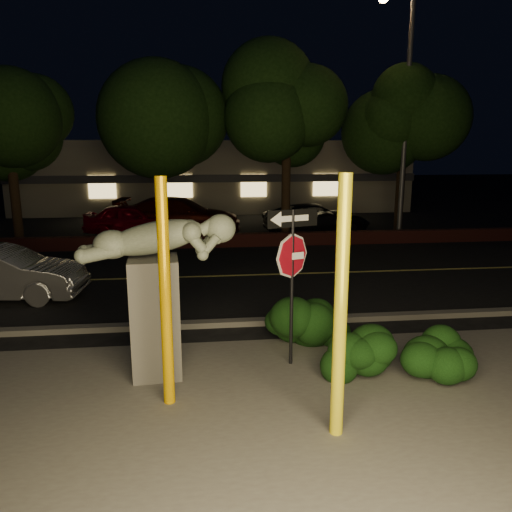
{
  "coord_description": "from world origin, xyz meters",
  "views": [
    {
      "loc": [
        -1.05,
        -7.09,
        3.74
      ],
      "look_at": [
        0.07,
        2.46,
        1.6
      ],
      "focal_mm": 35.0,
      "sensor_mm": 36.0,
      "label": 1
    }
  ],
  "objects_px": {
    "signpost": "(292,256)",
    "parked_car_darkred": "(179,215)",
    "yellow_pole_right": "(341,311)",
    "yellow_pole_left": "(165,295)",
    "sculpture": "(157,279)",
    "streetlight": "(402,98)",
    "silver_sedan": "(0,273)",
    "parked_car_red": "(132,219)",
    "parked_car_dark": "(316,219)"
  },
  "relations": [
    {
      "from": "yellow_pole_right",
      "to": "sculpture",
      "type": "distance_m",
      "value": 3.18
    },
    {
      "from": "sculpture",
      "to": "parked_car_darkred",
      "type": "distance_m",
      "value": 13.96
    },
    {
      "from": "yellow_pole_left",
      "to": "sculpture",
      "type": "xyz_separation_m",
      "value": [
        -0.19,
        0.98,
        -0.02
      ]
    },
    {
      "from": "streetlight",
      "to": "parked_car_dark",
      "type": "height_order",
      "value": "streetlight"
    },
    {
      "from": "streetlight",
      "to": "parked_car_red",
      "type": "height_order",
      "value": "streetlight"
    },
    {
      "from": "silver_sedan",
      "to": "parked_car_dark",
      "type": "xyz_separation_m",
      "value": [
        9.96,
        8.44,
        -0.02
      ]
    },
    {
      "from": "streetlight",
      "to": "silver_sedan",
      "type": "height_order",
      "value": "streetlight"
    },
    {
      "from": "parked_car_darkred",
      "to": "streetlight",
      "type": "bearing_deg",
      "value": -99.49
    },
    {
      "from": "sculpture",
      "to": "silver_sedan",
      "type": "bearing_deg",
      "value": 127.96
    },
    {
      "from": "silver_sedan",
      "to": "parked_car_dark",
      "type": "relative_size",
      "value": 0.87
    },
    {
      "from": "streetlight",
      "to": "parked_car_darkred",
      "type": "relative_size",
      "value": 1.75
    },
    {
      "from": "signpost",
      "to": "yellow_pole_right",
      "type": "bearing_deg",
      "value": -102.59
    },
    {
      "from": "yellow_pole_left",
      "to": "parked_car_dark",
      "type": "height_order",
      "value": "yellow_pole_left"
    },
    {
      "from": "silver_sedan",
      "to": "parked_car_red",
      "type": "relative_size",
      "value": 1.02
    },
    {
      "from": "yellow_pole_right",
      "to": "signpost",
      "type": "bearing_deg",
      "value": 95.26
    },
    {
      "from": "silver_sedan",
      "to": "parked_car_darkred",
      "type": "bearing_deg",
      "value": -17.67
    },
    {
      "from": "sculpture",
      "to": "silver_sedan",
      "type": "xyz_separation_m",
      "value": [
        -4.19,
        4.68,
        -0.99
      ]
    },
    {
      "from": "streetlight",
      "to": "parked_car_darkred",
      "type": "height_order",
      "value": "streetlight"
    },
    {
      "from": "yellow_pole_right",
      "to": "streetlight",
      "type": "xyz_separation_m",
      "value": [
        6.16,
        13.44,
        3.81
      ]
    },
    {
      "from": "parked_car_dark",
      "to": "yellow_pole_left",
      "type": "bearing_deg",
      "value": 155.79
    },
    {
      "from": "yellow_pole_left",
      "to": "signpost",
      "type": "relative_size",
      "value": 1.23
    },
    {
      "from": "parked_car_dark",
      "to": "streetlight",
      "type": "bearing_deg",
      "value": -124.2
    },
    {
      "from": "parked_car_dark",
      "to": "sculpture",
      "type": "bearing_deg",
      "value": 153.63
    },
    {
      "from": "sculpture",
      "to": "parked_car_darkred",
      "type": "height_order",
      "value": "sculpture"
    },
    {
      "from": "streetlight",
      "to": "parked_car_dark",
      "type": "xyz_separation_m",
      "value": [
        -2.82,
        1.73,
        -4.88
      ]
    },
    {
      "from": "silver_sedan",
      "to": "parked_car_dark",
      "type": "height_order",
      "value": "silver_sedan"
    },
    {
      "from": "yellow_pole_left",
      "to": "silver_sedan",
      "type": "relative_size",
      "value": 0.83
    },
    {
      "from": "yellow_pole_left",
      "to": "yellow_pole_right",
      "type": "bearing_deg",
      "value": -25.78
    },
    {
      "from": "parked_car_red",
      "to": "parked_car_darkred",
      "type": "height_order",
      "value": "parked_car_darkred"
    },
    {
      "from": "parked_car_darkred",
      "to": "parked_car_dark",
      "type": "height_order",
      "value": "parked_car_darkred"
    },
    {
      "from": "signpost",
      "to": "parked_car_darkred",
      "type": "relative_size",
      "value": 0.51
    },
    {
      "from": "parked_car_red",
      "to": "silver_sedan",
      "type": "bearing_deg",
      "value": 171.93
    },
    {
      "from": "parked_car_red",
      "to": "parked_car_darkred",
      "type": "relative_size",
      "value": 0.74
    },
    {
      "from": "silver_sedan",
      "to": "parked_car_dark",
      "type": "distance_m",
      "value": 13.06
    },
    {
      "from": "yellow_pole_right",
      "to": "parked_car_darkred",
      "type": "height_order",
      "value": "yellow_pole_right"
    },
    {
      "from": "yellow_pole_left",
      "to": "parked_car_dark",
      "type": "relative_size",
      "value": 0.73
    },
    {
      "from": "sculpture",
      "to": "signpost",
      "type": "bearing_deg",
      "value": -0.64
    },
    {
      "from": "parked_car_dark",
      "to": "signpost",
      "type": "bearing_deg",
      "value": 162.1
    },
    {
      "from": "sculpture",
      "to": "streetlight",
      "type": "distance_m",
      "value": 14.78
    },
    {
      "from": "signpost",
      "to": "parked_car_red",
      "type": "distance_m",
      "value": 14.21
    },
    {
      "from": "parked_car_darkred",
      "to": "silver_sedan",
      "type": "bearing_deg",
      "value": 163.09
    },
    {
      "from": "streetlight",
      "to": "parked_car_dark",
      "type": "distance_m",
      "value": 5.9
    },
    {
      "from": "yellow_pole_left",
      "to": "silver_sedan",
      "type": "bearing_deg",
      "value": 127.78
    },
    {
      "from": "parked_car_red",
      "to": "parked_car_darkred",
      "type": "distance_m",
      "value": 2.01
    },
    {
      "from": "silver_sedan",
      "to": "parked_car_darkred",
      "type": "distance_m",
      "value": 10.11
    },
    {
      "from": "silver_sedan",
      "to": "parked_car_darkred",
      "type": "height_order",
      "value": "parked_car_darkred"
    },
    {
      "from": "parked_car_red",
      "to": "parked_car_dark",
      "type": "height_order",
      "value": "parked_car_red"
    },
    {
      "from": "yellow_pole_left",
      "to": "parked_car_red",
      "type": "relative_size",
      "value": 0.85
    },
    {
      "from": "parked_car_red",
      "to": "parked_car_darkred",
      "type": "bearing_deg",
      "value": -75.45
    },
    {
      "from": "silver_sedan",
      "to": "streetlight",
      "type": "bearing_deg",
      "value": -56.25
    }
  ]
}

